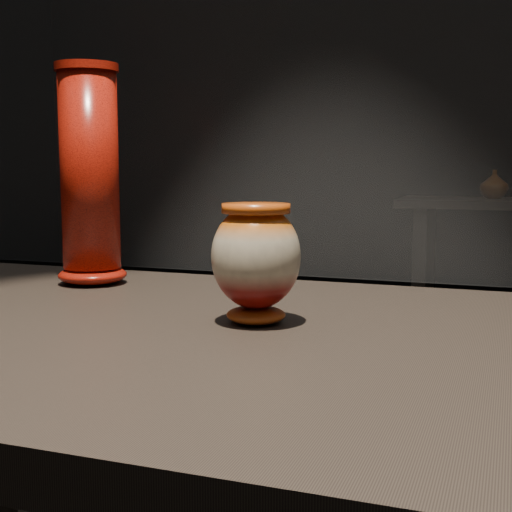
{
  "coord_description": "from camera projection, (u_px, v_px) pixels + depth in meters",
  "views": [
    {
      "loc": [
        0.15,
        -0.81,
        1.11
      ],
      "look_at": [
        -0.17,
        0.05,
        0.99
      ],
      "focal_mm": 50.0,
      "sensor_mm": 36.0,
      "label": 1
    }
  ],
  "objects": [
    {
      "name": "back_vase_left",
      "position": [
        494.0,
        184.0,
        4.28
      ],
      "size": [
        0.22,
        0.22,
        0.17
      ],
      "primitive_type": "imported",
      "rotation": [
        0.0,
        0.0,
        2.02
      ],
      "color": "brown",
      "rests_on": "back_shelf"
    },
    {
      "name": "tall_vase",
      "position": [
        90.0,
        179.0,
        1.22
      ],
      "size": [
        0.15,
        0.15,
        0.37
      ],
      "rotation": [
        0.0,
        0.0,
        -0.35
      ],
      "color": "red",
      "rests_on": "display_plinth"
    },
    {
      "name": "main_vase",
      "position": [
        256.0,
        258.0,
        0.92
      ],
      "size": [
        0.14,
        0.14,
        0.16
      ],
      "rotation": [
        0.0,
        0.0,
        -0.26
      ],
      "color": "maroon",
      "rests_on": "display_plinth"
    }
  ]
}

